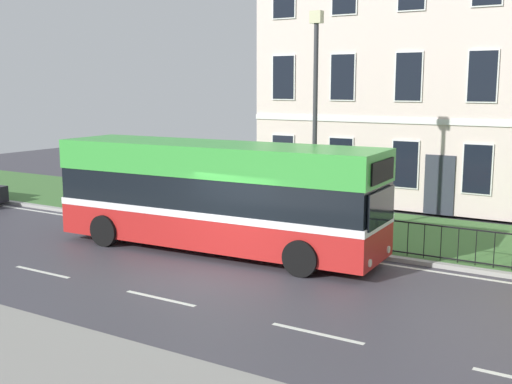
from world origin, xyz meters
TOP-DOWN VIEW (x-y plane):
  - ground_plane at (0.00, 1.17)m, footprint 60.00×56.00m
  - georgian_townhouse at (2.81, 14.64)m, footprint 16.07×8.19m
  - iron_verge_railing at (2.81, 4.40)m, footprint 14.83×0.04m
  - single_decker_bus at (-1.38, 2.41)m, footprint 10.07×2.97m
  - street_lamp_post at (0.59, 4.81)m, footprint 0.36×0.24m
  - litter_bin at (-1.71, 5.12)m, footprint 0.54×0.54m

SIDE VIEW (x-z plane):
  - ground_plane at x=0.00m, z-range -0.10..0.08m
  - iron_verge_railing at x=2.81m, z-range 0.14..1.11m
  - litter_bin at x=-1.71m, z-range 0.12..1.22m
  - single_decker_bus at x=-1.38m, z-range 0.08..3.26m
  - street_lamp_post at x=0.59m, z-range 0.61..7.48m
  - georgian_townhouse at x=2.81m, z-range 0.15..12.95m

